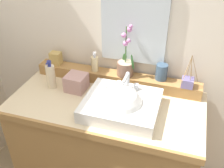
# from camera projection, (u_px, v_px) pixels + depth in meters

# --- Properties ---
(wall_back) EXTENTS (2.93, 0.20, 2.50)m
(wall_back) POSITION_uv_depth(u_px,v_px,m) (124.00, 20.00, 1.75)
(wall_back) COLOR beige
(wall_back) RESTS_ON ground
(vanity_cabinet) EXTENTS (1.21, 0.60, 0.85)m
(vanity_cabinet) POSITION_uv_depth(u_px,v_px,m) (106.00, 149.00, 1.87)
(vanity_cabinet) COLOR #A0723E
(vanity_cabinet) RESTS_ON ground
(back_ledge) EXTENTS (1.14, 0.10, 0.08)m
(back_ledge) POSITION_uv_depth(u_px,v_px,m) (116.00, 78.00, 1.80)
(back_ledge) COLOR #A0723E
(back_ledge) RESTS_ON vanity_cabinet
(sink_basin) EXTENTS (0.44, 0.38, 0.29)m
(sink_basin) POSITION_uv_depth(u_px,v_px,m) (121.00, 106.00, 1.54)
(sink_basin) COLOR white
(sink_basin) RESTS_ON vanity_cabinet
(soap_bar) EXTENTS (0.07, 0.04, 0.02)m
(soap_bar) POSITION_uv_depth(u_px,v_px,m) (108.00, 85.00, 1.63)
(soap_bar) COLOR beige
(soap_bar) RESTS_ON sink_basin
(potted_plant) EXTENTS (0.12, 0.11, 0.35)m
(potted_plant) POSITION_uv_depth(u_px,v_px,m) (125.00, 65.00, 1.73)
(potted_plant) COLOR brown
(potted_plant) RESTS_ON back_ledge
(soap_dispenser) EXTENTS (0.05, 0.05, 0.14)m
(soap_dispenser) POSITION_uv_depth(u_px,v_px,m) (95.00, 63.00, 1.79)
(soap_dispenser) COLOR beige
(soap_dispenser) RESTS_ON back_ledge
(tumbler_cup) EXTENTS (0.08, 0.08, 0.11)m
(tumbler_cup) POSITION_uv_depth(u_px,v_px,m) (161.00, 72.00, 1.69)
(tumbler_cup) COLOR #374E63
(tumbler_cup) RESTS_ON back_ledge
(reed_diffuser) EXTENTS (0.10, 0.08, 0.22)m
(reed_diffuser) POSITION_uv_depth(u_px,v_px,m) (188.00, 82.00, 1.63)
(reed_diffuser) COLOR slate
(reed_diffuser) RESTS_ON back_ledge
(trinket_box) EXTENTS (0.08, 0.06, 0.09)m
(trinket_box) POSITION_uv_depth(u_px,v_px,m) (56.00, 58.00, 1.88)
(trinket_box) COLOR tan
(trinket_box) RESTS_ON back_ledge
(lotion_bottle) EXTENTS (0.06, 0.06, 0.20)m
(lotion_bottle) POSITION_uv_depth(u_px,v_px,m) (51.00, 76.00, 1.74)
(lotion_bottle) COLOR beige
(lotion_bottle) RESTS_ON vanity_cabinet
(tissue_box) EXTENTS (0.14, 0.14, 0.11)m
(tissue_box) POSITION_uv_depth(u_px,v_px,m) (76.00, 82.00, 1.73)
(tissue_box) COLOR tan
(tissue_box) RESTS_ON vanity_cabinet
(mirror) EXTENTS (0.42, 0.02, 0.54)m
(mirror) POSITION_uv_depth(u_px,v_px,m) (134.00, 22.00, 1.62)
(mirror) COLOR silver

